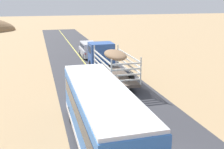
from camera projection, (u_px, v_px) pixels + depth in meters
name	position (u px, v px, depth m)	size (l,w,h in m)	color
livestock_truck	(106.00, 57.00, 26.78)	(2.53, 9.70, 3.02)	#3359A5
bus	(101.00, 115.00, 13.52)	(2.54, 10.00, 3.21)	#3872C6
car_far	(89.00, 49.00, 35.32)	(1.90, 4.62, 1.93)	silver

